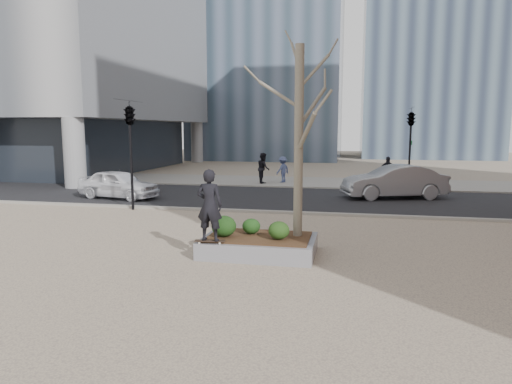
% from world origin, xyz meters
% --- Properties ---
extents(ground, '(120.00, 120.00, 0.00)m').
position_xyz_m(ground, '(0.00, 0.00, 0.00)').
color(ground, tan).
rests_on(ground, ground).
extents(street, '(60.00, 8.00, 0.02)m').
position_xyz_m(street, '(0.00, 10.00, 0.01)').
color(street, black).
rests_on(street, ground).
extents(far_sidewalk, '(60.00, 6.00, 0.02)m').
position_xyz_m(far_sidewalk, '(0.00, 17.00, 0.01)').
color(far_sidewalk, gray).
rests_on(far_sidewalk, ground).
extents(planter, '(3.00, 2.00, 0.45)m').
position_xyz_m(planter, '(1.00, 0.00, 0.23)').
color(planter, gray).
rests_on(planter, ground).
extents(planter_mulch, '(2.70, 1.70, 0.04)m').
position_xyz_m(planter_mulch, '(1.00, 0.00, 0.47)').
color(planter_mulch, '#382314').
rests_on(planter_mulch, planter).
extents(sycamore_tree, '(2.80, 2.80, 6.60)m').
position_xyz_m(sycamore_tree, '(2.00, 0.30, 3.79)').
color(sycamore_tree, gray).
rests_on(sycamore_tree, planter_mulch).
extents(shrub_left, '(0.66, 0.66, 0.56)m').
position_xyz_m(shrub_left, '(0.09, -0.23, 0.77)').
color(shrub_left, black).
rests_on(shrub_left, planter_mulch).
extents(shrub_middle, '(0.49, 0.49, 0.42)m').
position_xyz_m(shrub_middle, '(0.74, 0.24, 0.70)').
color(shrub_middle, '#193410').
rests_on(shrub_middle, planter_mulch).
extents(shrub_right, '(0.55, 0.55, 0.47)m').
position_xyz_m(shrub_right, '(1.57, -0.23, 0.72)').
color(shrub_right, '#1C3E13').
rests_on(shrub_right, planter_mulch).
extents(skateboard, '(0.80, 0.31, 0.08)m').
position_xyz_m(skateboard, '(-0.10, -0.86, 0.49)').
color(skateboard, black).
rests_on(skateboard, planter).
extents(skateboarder, '(0.68, 0.46, 1.82)m').
position_xyz_m(skateboarder, '(-0.10, -0.86, 1.44)').
color(skateboarder, black).
rests_on(skateboarder, skateboard).
extents(police_car, '(4.28, 2.39, 1.38)m').
position_xyz_m(police_car, '(-7.60, 8.30, 0.71)').
color(police_car, white).
rests_on(police_car, street).
extents(car_silver, '(5.14, 3.04, 1.60)m').
position_xyz_m(car_silver, '(5.41, 11.03, 0.82)').
color(car_silver, '#989AA0').
rests_on(car_silver, street).
extents(pedestrian_a, '(0.97, 1.09, 1.87)m').
position_xyz_m(pedestrian_a, '(-1.92, 15.77, 0.96)').
color(pedestrian_a, black).
rests_on(pedestrian_a, far_sidewalk).
extents(pedestrian_b, '(1.07, 1.20, 1.61)m').
position_xyz_m(pedestrian_b, '(-0.82, 16.45, 0.83)').
color(pedestrian_b, '#46537F').
rests_on(pedestrian_b, far_sidewalk).
extents(pedestrian_c, '(1.01, 0.46, 1.70)m').
position_xyz_m(pedestrian_c, '(5.52, 16.34, 0.87)').
color(pedestrian_c, black).
rests_on(pedestrian_c, far_sidewalk).
extents(traffic_light_near, '(0.60, 2.48, 4.50)m').
position_xyz_m(traffic_light_near, '(-5.50, 5.60, 2.25)').
color(traffic_light_near, black).
rests_on(traffic_light_near, ground).
extents(traffic_light_far, '(0.60, 2.48, 4.50)m').
position_xyz_m(traffic_light_far, '(6.50, 14.60, 2.25)').
color(traffic_light_far, black).
rests_on(traffic_light_far, ground).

